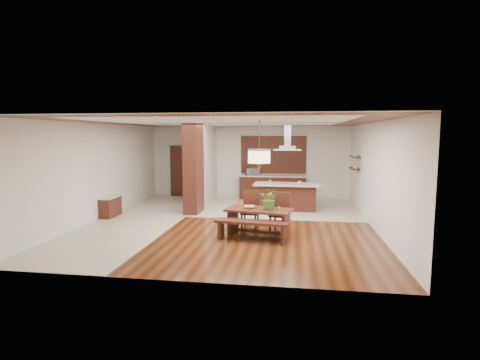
% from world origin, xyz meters
% --- Properties ---
extents(room_shell, '(9.00, 9.04, 2.92)m').
position_xyz_m(room_shell, '(0.00, 0.00, 2.06)').
color(room_shell, '#391A0A').
rests_on(room_shell, ground).
extents(tile_hallway, '(2.50, 9.00, 0.01)m').
position_xyz_m(tile_hallway, '(-2.75, 0.00, 0.01)').
color(tile_hallway, beige).
rests_on(tile_hallway, ground).
extents(tile_kitchen, '(5.50, 4.00, 0.01)m').
position_xyz_m(tile_kitchen, '(1.25, 2.50, 0.01)').
color(tile_kitchen, beige).
rests_on(tile_kitchen, ground).
extents(soffit_band, '(8.00, 9.00, 0.02)m').
position_xyz_m(soffit_band, '(0.00, 0.00, 2.88)').
color(soffit_band, '#3F220F').
rests_on(soffit_band, room_shell).
extents(partition_pier, '(0.45, 1.00, 2.90)m').
position_xyz_m(partition_pier, '(-1.40, 1.20, 1.45)').
color(partition_pier, black).
rests_on(partition_pier, ground).
extents(partition_stub, '(0.18, 2.40, 2.90)m').
position_xyz_m(partition_stub, '(-1.40, 3.30, 1.45)').
color(partition_stub, silver).
rests_on(partition_stub, ground).
extents(hallway_console, '(0.37, 0.88, 0.63)m').
position_xyz_m(hallway_console, '(-3.81, 0.20, 0.32)').
color(hallway_console, black).
rests_on(hallway_console, ground).
extents(hallway_doorway, '(1.10, 0.20, 2.10)m').
position_xyz_m(hallway_doorway, '(-2.70, 4.40, 1.05)').
color(hallway_doorway, black).
rests_on(hallway_doorway, ground).
extents(rear_counter, '(2.60, 0.62, 0.95)m').
position_xyz_m(rear_counter, '(1.00, 4.20, 0.48)').
color(rear_counter, black).
rests_on(rear_counter, ground).
extents(kitchen_window, '(2.60, 0.08, 1.50)m').
position_xyz_m(kitchen_window, '(1.00, 4.46, 1.75)').
color(kitchen_window, olive).
rests_on(kitchen_window, room_shell).
extents(shelf_lower, '(0.26, 0.90, 0.04)m').
position_xyz_m(shelf_lower, '(3.87, 2.60, 1.40)').
color(shelf_lower, black).
rests_on(shelf_lower, room_shell).
extents(shelf_upper, '(0.26, 0.90, 0.04)m').
position_xyz_m(shelf_upper, '(3.87, 2.60, 1.80)').
color(shelf_upper, black).
rests_on(shelf_upper, room_shell).
extents(dining_table, '(1.76, 1.14, 0.68)m').
position_xyz_m(dining_table, '(0.97, -1.28, 0.50)').
color(dining_table, black).
rests_on(dining_table, ground).
extents(dining_bench, '(1.80, 0.62, 0.50)m').
position_xyz_m(dining_bench, '(0.85, -1.85, 0.25)').
color(dining_bench, black).
rests_on(dining_bench, ground).
extents(dining_chair_left, '(0.49, 0.49, 1.03)m').
position_xyz_m(dining_chair_left, '(0.68, -0.70, 0.52)').
color(dining_chair_left, black).
rests_on(dining_chair_left, ground).
extents(dining_chair_right, '(0.57, 0.57, 1.03)m').
position_xyz_m(dining_chair_right, '(1.47, -0.88, 0.51)').
color(dining_chair_right, black).
rests_on(dining_chair_right, ground).
extents(pendant_lantern, '(0.64, 0.64, 1.31)m').
position_xyz_m(pendant_lantern, '(0.97, -1.28, 2.25)').
color(pendant_lantern, beige).
rests_on(pendant_lantern, room_shell).
extents(foliage_plant, '(0.59, 0.55, 0.53)m').
position_xyz_m(foliage_plant, '(1.24, -1.29, 0.95)').
color(foliage_plant, '#387D29').
rests_on(foliage_plant, dining_table).
extents(fruit_bowl, '(0.28, 0.28, 0.07)m').
position_xyz_m(fruit_bowl, '(0.72, -1.26, 0.71)').
color(fruit_bowl, beige).
rests_on(fruit_bowl, dining_table).
extents(napkin_cone, '(0.17, 0.17, 0.21)m').
position_xyz_m(napkin_cone, '(0.42, -1.05, 0.79)').
color(napkin_cone, red).
rests_on(napkin_cone, dining_table).
extents(gold_ornament, '(0.08, 0.08, 0.10)m').
position_xyz_m(gold_ornament, '(1.48, -1.45, 0.73)').
color(gold_ornament, gold).
rests_on(gold_ornament, dining_table).
extents(kitchen_island, '(2.22, 1.00, 0.91)m').
position_xyz_m(kitchen_island, '(1.60, 2.08, 0.47)').
color(kitchen_island, black).
rests_on(kitchen_island, ground).
extents(range_hood, '(0.90, 0.55, 0.87)m').
position_xyz_m(range_hood, '(1.60, 2.08, 2.46)').
color(range_hood, silver).
rests_on(range_hood, room_shell).
extents(island_cup, '(0.14, 0.14, 0.09)m').
position_xyz_m(island_cup, '(2.02, 1.97, 0.96)').
color(island_cup, silver).
rests_on(island_cup, kitchen_island).
extents(microwave, '(0.60, 0.50, 0.28)m').
position_xyz_m(microwave, '(0.18, 4.19, 1.09)').
color(microwave, '#AEAFB4').
rests_on(microwave, rear_counter).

